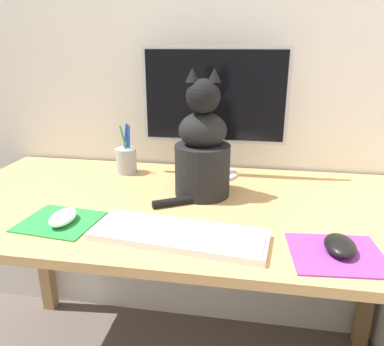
# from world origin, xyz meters

# --- Properties ---
(wall_back) EXTENTS (7.00, 0.04, 2.50)m
(wall_back) POSITION_xyz_m (0.00, 0.38, 1.25)
(wall_back) COLOR beige
(wall_back) RESTS_ON ground_plane
(desk) EXTENTS (1.42, 0.71, 0.71)m
(desk) POSITION_xyz_m (0.00, 0.00, 0.62)
(desk) COLOR tan
(desk) RESTS_ON ground_plane
(monitor) EXTENTS (0.49, 0.17, 0.44)m
(monitor) POSITION_xyz_m (0.07, 0.26, 0.96)
(monitor) COLOR #B2B2B7
(monitor) RESTS_ON desk
(keyboard) EXTENTS (0.43, 0.19, 0.02)m
(keyboard) POSITION_xyz_m (0.04, -0.22, 0.72)
(keyboard) COLOR silver
(keyboard) RESTS_ON desk
(mousepad_left) EXTENTS (0.21, 0.18, 0.00)m
(mousepad_left) POSITION_xyz_m (-0.28, -0.18, 0.71)
(mousepad_left) COLOR #238438
(mousepad_left) RESTS_ON desk
(mousepad_right) EXTENTS (0.21, 0.19, 0.00)m
(mousepad_right) POSITION_xyz_m (0.40, -0.23, 0.71)
(mousepad_right) COLOR purple
(mousepad_right) RESTS_ON desk
(computer_mouse_left) EXTENTS (0.06, 0.10, 0.03)m
(computer_mouse_left) POSITION_xyz_m (-0.26, -0.19, 0.73)
(computer_mouse_left) COLOR white
(computer_mouse_left) RESTS_ON mousepad_left
(computer_mouse_right) EXTENTS (0.07, 0.10, 0.03)m
(computer_mouse_right) POSITION_xyz_m (0.41, -0.22, 0.73)
(computer_mouse_right) COLOR black
(computer_mouse_right) RESTS_ON mousepad_right
(cat) EXTENTS (0.22, 0.24, 0.38)m
(cat) POSITION_xyz_m (0.06, 0.07, 0.85)
(cat) COLOR black
(cat) RESTS_ON desk
(pen_cup) EXTENTS (0.07, 0.07, 0.18)m
(pen_cup) POSITION_xyz_m (-0.24, 0.23, 0.76)
(pen_cup) COLOR #99999E
(pen_cup) RESTS_ON desk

